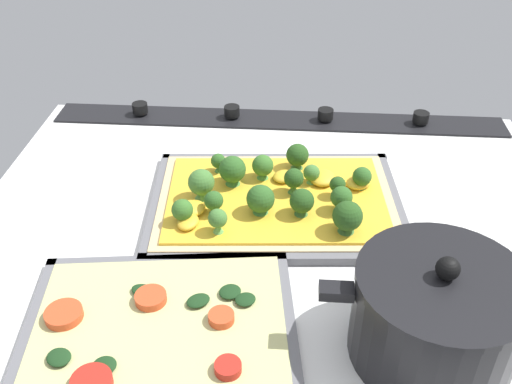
{
  "coord_description": "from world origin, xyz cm",
  "views": [
    {
      "loc": [
        -2.64,
        60.98,
        50.33
      ],
      "look_at": [
        1.81,
        -1.35,
        6.29
      ],
      "focal_mm": 40.82,
      "sensor_mm": 36.0,
      "label": 1
    }
  ],
  "objects": [
    {
      "name": "veggie_pizza_back",
      "position": [
        11.43,
        17.79,
        1.09
      ],
      "size": [
        30.05,
        23.86,
        1.9
      ],
      "color": "#BFBE7B",
      "rests_on": "baking_tray_back"
    },
    {
      "name": "stove_control_panel",
      "position": [
        0.0,
        -32.97,
        0.54
      ],
      "size": [
        81.12,
        7.0,
        2.6
      ],
      "color": "black",
      "rests_on": "ground_plane"
    },
    {
      "name": "baking_tray_front",
      "position": [
        -0.7,
        -6.71,
        0.37
      ],
      "size": [
        37.75,
        28.01,
        1.3
      ],
      "color": "slate",
      "rests_on": "ground_plane"
    },
    {
      "name": "cooking_pot",
      "position": [
        -18.19,
        18.12,
        5.42
      ],
      "size": [
        24.45,
        17.59,
        13.12
      ],
      "color": "black",
      "rests_on": "ground_plane"
    },
    {
      "name": "ground_plane",
      "position": [
        0.0,
        0.0,
        -1.5
      ],
      "size": [
        84.5,
        72.94,
        3.0
      ],
      "primitive_type": "cube",
      "color": "white"
    },
    {
      "name": "baking_tray_back",
      "position": [
        11.14,
        17.58,
        0.38
      ],
      "size": [
        32.72,
        26.54,
        1.3
      ],
      "color": "slate",
      "rests_on": "ground_plane"
    },
    {
      "name": "broccoli_pizza",
      "position": [
        -0.54,
        -6.4,
        2.22
      ],
      "size": [
        35.18,
        25.44,
        6.0
      ],
      "color": "#D3B77F",
      "rests_on": "baking_tray_front"
    }
  ]
}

